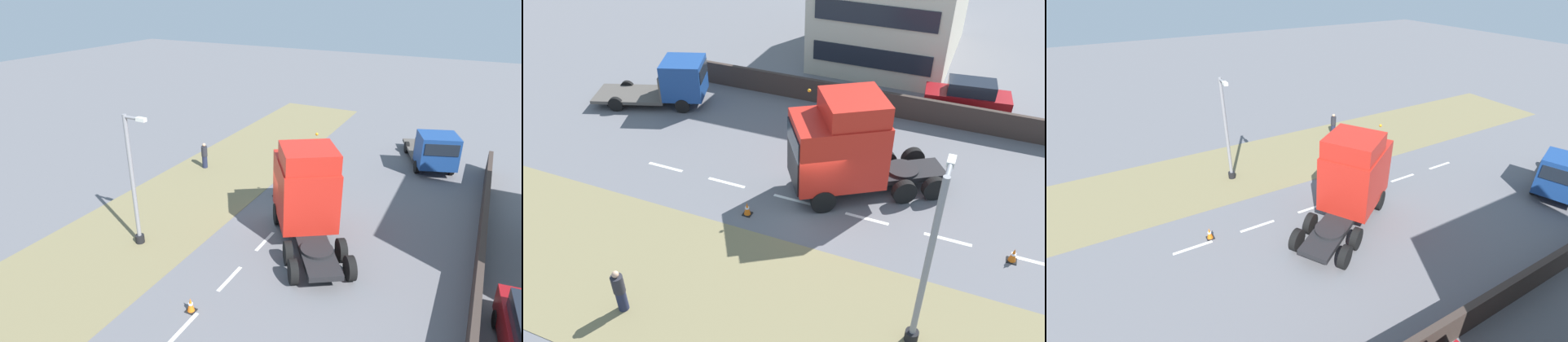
% 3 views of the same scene
% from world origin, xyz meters
% --- Properties ---
extents(ground_plane, '(120.00, 120.00, 0.00)m').
position_xyz_m(ground_plane, '(0.00, 0.00, 0.00)').
color(ground_plane, slate).
rests_on(ground_plane, ground).
extents(grass_verge, '(7.00, 44.00, 0.01)m').
position_xyz_m(grass_verge, '(-6.00, 0.00, 0.01)').
color(grass_verge, olive).
rests_on(grass_verge, ground).
extents(lane_markings, '(0.16, 17.80, 0.00)m').
position_xyz_m(lane_markings, '(0.00, -0.70, 0.00)').
color(lane_markings, white).
rests_on(lane_markings, ground).
extents(boundary_wall, '(0.25, 24.00, 1.32)m').
position_xyz_m(boundary_wall, '(9.00, 0.00, 0.66)').
color(boundary_wall, '#382D28').
rests_on(boundary_wall, ground).
extents(lorry_cab, '(5.63, 6.72, 4.66)m').
position_xyz_m(lorry_cab, '(1.36, -0.77, 2.27)').
color(lorry_cab, black).
rests_on(lorry_cab, ground).
extents(flatbed_truck, '(4.23, 6.60, 2.60)m').
position_xyz_m(flatbed_truck, '(5.75, 10.28, 1.38)').
color(flatbed_truck, navy).
rests_on(flatbed_truck, ground).
extents(lamp_post, '(1.33, 0.42, 6.21)m').
position_xyz_m(lamp_post, '(-5.08, -5.09, 2.76)').
color(lamp_post, black).
rests_on(lamp_post, ground).
extents(pedestrian, '(0.39, 0.39, 1.71)m').
position_xyz_m(pedestrian, '(-7.57, 3.87, 0.84)').
color(pedestrian, '#1E233D').
rests_on(pedestrian, ground).
extents(traffic_cone_lead, '(0.36, 0.36, 0.58)m').
position_xyz_m(traffic_cone_lead, '(-0.27, -7.81, 0.28)').
color(traffic_cone_lead, black).
rests_on(traffic_cone_lead, ground).
extents(traffic_cone_trailing, '(0.36, 0.36, 0.58)m').
position_xyz_m(traffic_cone_trailing, '(-1.61, 2.28, 0.28)').
color(traffic_cone_trailing, black).
rests_on(traffic_cone_trailing, ground).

